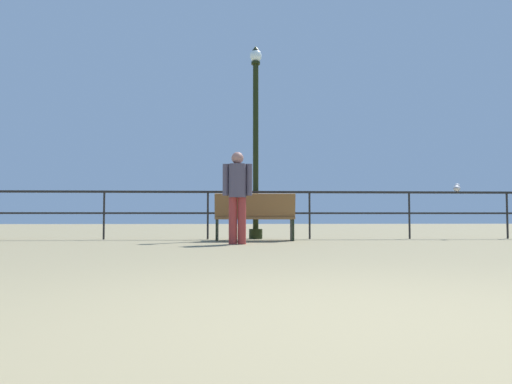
# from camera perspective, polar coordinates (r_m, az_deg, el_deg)

# --- Properties ---
(ground_plane) EXTENTS (60.00, 60.00, 0.00)m
(ground_plane) POSITION_cam_1_polar(r_m,az_deg,el_deg) (2.40, 11.43, -14.94)
(ground_plane) COLOR #887C5A
(pier_railing) EXTENTS (20.40, 0.05, 1.07)m
(pier_railing) POSITION_cam_1_polar(r_m,az_deg,el_deg) (10.67, 0.35, -1.34)
(pier_railing) COLOR black
(pier_railing) RESTS_ON ground_plane
(bench_near_left) EXTENTS (1.65, 0.70, 0.97)m
(bench_near_left) POSITION_cam_1_polar(r_m,az_deg,el_deg) (9.91, -0.14, -2.75)
(bench_near_left) COLOR brown
(bench_near_left) RESTS_ON ground_plane
(lamppost_center) EXTENTS (0.30, 0.30, 4.40)m
(lamppost_center) POSITION_cam_1_polar(r_m,az_deg,el_deg) (10.95, -0.04, 6.05)
(lamppost_center) COLOR black
(lamppost_center) RESTS_ON ground_plane
(person_by_bench) EXTENTS (0.54, 0.32, 1.68)m
(person_by_bench) POSITION_cam_1_polar(r_m,az_deg,el_deg) (8.73, -2.22, 0.11)
(person_by_bench) COLOR #9D312E
(person_by_bench) RESTS_ON ground_plane
(seagull_on_rail) EXTENTS (0.26, 0.37, 0.19)m
(seagull_on_rail) POSITION_cam_1_polar(r_m,az_deg,el_deg) (11.83, 22.71, 0.46)
(seagull_on_rail) COLOR silver
(seagull_on_rail) RESTS_ON pier_railing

